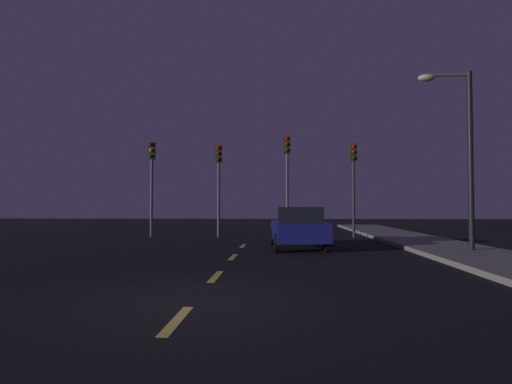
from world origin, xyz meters
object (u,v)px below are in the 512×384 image
(traffic_signal_far_left, at_px, (152,170))
(traffic_signal_far_right, at_px, (354,171))
(traffic_signal_center_left, at_px, (219,172))
(traffic_signal_center_right, at_px, (287,166))
(car_stopped_ahead, at_px, (298,227))
(street_lamp_right, at_px, (461,142))

(traffic_signal_far_left, relative_size, traffic_signal_far_right, 1.03)
(traffic_signal_far_left, bearing_deg, traffic_signal_center_left, -0.01)
(traffic_signal_center_right, bearing_deg, traffic_signal_far_right, -0.01)
(car_stopped_ahead, height_order, street_lamp_right, street_lamp_right)
(traffic_signal_center_left, relative_size, car_stopped_ahead, 1.10)
(traffic_signal_far_right, bearing_deg, street_lamp_right, -73.27)
(traffic_signal_center_left, bearing_deg, traffic_signal_center_right, 0.02)
(street_lamp_right, bearing_deg, traffic_signal_far_right, 106.73)
(traffic_signal_far_right, bearing_deg, car_stopped_ahead, -118.34)
(traffic_signal_center_right, bearing_deg, traffic_signal_far_left, -180.00)
(traffic_signal_center_right, distance_m, car_stopped_ahead, 6.37)
(traffic_signal_far_left, distance_m, street_lamp_right, 14.76)
(traffic_signal_center_right, bearing_deg, traffic_signal_center_left, -179.98)
(traffic_signal_far_right, height_order, car_stopped_ahead, traffic_signal_far_right)
(traffic_signal_center_left, height_order, street_lamp_right, street_lamp_right)
(traffic_signal_center_left, height_order, traffic_signal_center_right, traffic_signal_center_right)
(traffic_signal_center_right, xyz_separation_m, traffic_signal_far_right, (3.37, -0.00, -0.27))
(car_stopped_ahead, bearing_deg, traffic_signal_far_right, 61.66)
(traffic_signal_far_left, distance_m, traffic_signal_center_right, 7.04)
(traffic_signal_far_left, xyz_separation_m, traffic_signal_far_right, (10.40, -0.00, -0.10))
(traffic_signal_center_right, xyz_separation_m, street_lamp_right, (5.64, -7.55, 0.11))
(traffic_signal_far_left, distance_m, car_stopped_ahead, 9.66)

